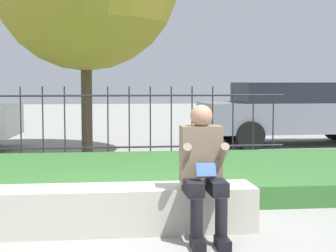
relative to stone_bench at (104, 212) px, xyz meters
name	(u,v)px	position (x,y,z in m)	size (l,w,h in m)	color
ground_plane	(134,230)	(0.29, 0.00, -0.19)	(60.00, 60.00, 0.00)	gray
stone_bench	(104,212)	(0.00, 0.00, 0.00)	(2.93, 0.54, 0.43)	#B7B2A3
person_seated_reader	(203,166)	(0.91, -0.30, 0.48)	(0.42, 0.73, 1.23)	black
grass_berm	(124,176)	(0.29, 2.38, -0.06)	(8.05, 3.37, 0.26)	#33662D
iron_fence	(119,123)	(0.29, 4.61, 0.51)	(6.05, 0.03, 1.36)	#232326
car_parked_right	(295,112)	(4.36, 6.93, 0.56)	(4.36, 1.94, 1.42)	slate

